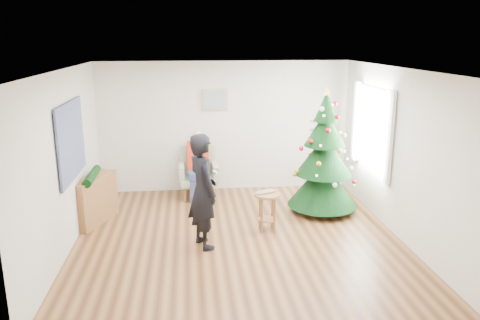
{
  "coord_description": "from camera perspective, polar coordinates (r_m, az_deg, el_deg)",
  "views": [
    {
      "loc": [
        -0.71,
        -6.73,
        3.04
      ],
      "look_at": [
        0.1,
        0.6,
        1.1
      ],
      "focal_mm": 35.0,
      "sensor_mm": 36.0,
      "label": 1
    }
  ],
  "objects": [
    {
      "name": "wall_right",
      "position": [
        7.66,
        18.68,
        0.82
      ],
      "size": [
        0.0,
        5.0,
        5.0
      ],
      "primitive_type": "plane",
      "rotation": [
        1.57,
        0.0,
        -1.57
      ],
      "color": "silver",
      "rests_on": "floor"
    },
    {
      "name": "armchair",
      "position": [
        9.19,
        -5.09,
        -2.25
      ],
      "size": [
        0.76,
        0.69,
        0.99
      ],
      "rotation": [
        0.0,
        0.0,
        0.03
      ],
      "color": "gray",
      "rests_on": "floor"
    },
    {
      "name": "game_controller",
      "position": [
        6.76,
        -3.05,
        -1.53
      ],
      "size": [
        0.08,
        0.13,
        0.04
      ],
      "primitive_type": "cube",
      "rotation": [
        0.0,
        0.0,
        0.37
      ],
      "color": "white",
      "rests_on": "standing_man"
    },
    {
      "name": "framed_picture",
      "position": [
        9.28,
        -3.13,
        7.35
      ],
      "size": [
        0.52,
        0.05,
        0.42
      ],
      "color": "tan",
      "rests_on": "wall_back"
    },
    {
      "name": "console",
      "position": [
        8.23,
        -17.36,
        -4.67
      ],
      "size": [
        0.66,
        1.04,
        0.8
      ],
      "primitive_type": "cube",
      "rotation": [
        0.0,
        0.0,
        -0.39
      ],
      "color": "brown",
      "rests_on": "floor"
    },
    {
      "name": "standing_man",
      "position": [
        6.86,
        -4.56,
        -3.81
      ],
      "size": [
        0.61,
        0.73,
        1.72
      ],
      "primitive_type": "imported",
      "rotation": [
        0.0,
        0.0,
        1.94
      ],
      "color": "black",
      "rests_on": "floor"
    },
    {
      "name": "ceiling",
      "position": [
        6.78,
        -0.29,
        11.02
      ],
      "size": [
        5.0,
        5.0,
        0.0
      ],
      "primitive_type": "plane",
      "rotation": [
        3.14,
        0.0,
        0.0
      ],
      "color": "white",
      "rests_on": "wall_back"
    },
    {
      "name": "stool",
      "position": [
        7.6,
        3.34,
        -6.28
      ],
      "size": [
        0.41,
        0.41,
        0.62
      ],
      "rotation": [
        0.0,
        0.0,
        0.09
      ],
      "color": "brown",
      "rests_on": "floor"
    },
    {
      "name": "tapestry",
      "position": [
        7.39,
        -19.87,
        2.23
      ],
      "size": [
        0.03,
        1.5,
        1.15
      ],
      "primitive_type": "cube",
      "color": "black",
      "rests_on": "wall_left"
    },
    {
      "name": "window_panel",
      "position": [
        8.5,
        15.82,
        3.74
      ],
      "size": [
        0.04,
        1.3,
        1.4
      ],
      "primitive_type": "cube",
      "color": "white",
      "rests_on": "wall_right"
    },
    {
      "name": "garland",
      "position": [
        8.11,
        -17.59,
        -1.86
      ],
      "size": [
        0.14,
        0.9,
        0.14
      ],
      "primitive_type": "cylinder",
      "rotation": [
        1.57,
        0.0,
        0.0
      ],
      "color": "black",
      "rests_on": "console"
    },
    {
      "name": "seated_person",
      "position": [
        9.06,
        -5.12,
        -0.53
      ],
      "size": [
        0.42,
        0.6,
        1.3
      ],
      "rotation": [
        0.0,
        0.0,
        0.03
      ],
      "color": "navy",
      "rests_on": "armchair"
    },
    {
      "name": "wall_front",
      "position": [
        4.63,
        3.02,
        -7.34
      ],
      "size": [
        5.0,
        0.0,
        5.0
      ],
      "primitive_type": "plane",
      "rotation": [
        -1.57,
        0.0,
        0.0
      ],
      "color": "silver",
      "rests_on": "floor"
    },
    {
      "name": "wall_back",
      "position": [
        9.42,
        -1.88,
        4.08
      ],
      "size": [
        5.0,
        0.0,
        5.0
      ],
      "primitive_type": "plane",
      "rotation": [
        1.57,
        0.0,
        0.0
      ],
      "color": "silver",
      "rests_on": "floor"
    },
    {
      "name": "laptop",
      "position": [
        7.49,
        3.38,
        -4.01
      ],
      "size": [
        0.4,
        0.34,
        0.03
      ],
      "primitive_type": "imported",
      "rotation": [
        0.0,
        0.0,
        0.44
      ],
      "color": "silver",
      "rests_on": "stool"
    },
    {
      "name": "curtains",
      "position": [
        8.49,
        15.63,
        3.74
      ],
      "size": [
        0.05,
        1.75,
        1.5
      ],
      "color": "white",
      "rests_on": "wall_right"
    },
    {
      "name": "floor",
      "position": [
        7.42,
        -0.26,
        -9.45
      ],
      "size": [
        5.0,
        5.0,
        0.0
      ],
      "primitive_type": "plane",
      "color": "brown",
      "rests_on": "ground"
    },
    {
      "name": "christmas_tree",
      "position": [
        8.34,
        10.19,
        0.35
      ],
      "size": [
        1.23,
        1.23,
        2.23
      ],
      "rotation": [
        0.0,
        0.0,
        -0.32
      ],
      "color": "#3F2816",
      "rests_on": "floor"
    },
    {
      "name": "wall_left",
      "position": [
        7.18,
        -20.54,
        -0.24
      ],
      "size": [
        0.0,
        5.0,
        5.0
      ],
      "primitive_type": "plane",
      "rotation": [
        1.57,
        0.0,
        1.57
      ],
      "color": "silver",
      "rests_on": "floor"
    }
  ]
}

